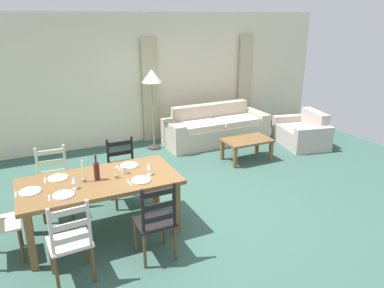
# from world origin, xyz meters

# --- Properties ---
(ground_plane) EXTENTS (9.60, 9.60, 0.02)m
(ground_plane) POSITION_xyz_m (0.00, 0.00, -0.01)
(ground_plane) COLOR #34564B
(wall_far) EXTENTS (9.60, 0.16, 2.70)m
(wall_far) POSITION_xyz_m (0.00, 3.30, 1.35)
(wall_far) COLOR beige
(wall_far) RESTS_ON ground_plane
(curtain_panel_left) EXTENTS (0.35, 0.08, 2.20)m
(curtain_panel_left) POSITION_xyz_m (0.51, 3.16, 1.10)
(curtain_panel_left) COLOR #BDB28A
(curtain_panel_left) RESTS_ON ground_plane
(curtain_panel_right) EXTENTS (0.35, 0.08, 2.20)m
(curtain_panel_right) POSITION_xyz_m (2.91, 3.16, 1.10)
(curtain_panel_right) COLOR #BDB28A
(curtain_panel_right) RESTS_ON ground_plane
(dining_table) EXTENTS (1.90, 0.96, 0.75)m
(dining_table) POSITION_xyz_m (-1.32, -0.11, 0.66)
(dining_table) COLOR brown
(dining_table) RESTS_ON ground_plane
(dining_chair_near_left) EXTENTS (0.44, 0.42, 0.96)m
(dining_chair_near_left) POSITION_xyz_m (-1.80, -0.88, 0.48)
(dining_chair_near_left) COLOR beige
(dining_chair_near_left) RESTS_ON ground_plane
(dining_chair_near_right) EXTENTS (0.42, 0.40, 0.96)m
(dining_chair_near_right) POSITION_xyz_m (-0.89, -0.89, 0.48)
(dining_chair_near_right) COLOR black
(dining_chair_near_right) RESTS_ON ground_plane
(dining_chair_far_left) EXTENTS (0.44, 0.42, 0.96)m
(dining_chair_far_left) POSITION_xyz_m (-1.79, 0.66, 0.48)
(dining_chair_far_left) COLOR beige
(dining_chair_far_left) RESTS_ON ground_plane
(dining_chair_far_right) EXTENTS (0.42, 0.40, 0.96)m
(dining_chair_far_right) POSITION_xyz_m (-0.84, 0.60, 0.48)
(dining_chair_far_right) COLOR black
(dining_chair_far_right) RESTS_ON ground_plane
(dinner_plate_near_left) EXTENTS (0.24, 0.24, 0.02)m
(dinner_plate_near_left) POSITION_xyz_m (-1.77, -0.36, 0.76)
(dinner_plate_near_left) COLOR white
(dinner_plate_near_left) RESTS_ON dining_table
(fork_near_left) EXTENTS (0.03, 0.17, 0.01)m
(fork_near_left) POSITION_xyz_m (-1.92, -0.36, 0.75)
(fork_near_left) COLOR silver
(fork_near_left) RESTS_ON dining_table
(dinner_plate_near_right) EXTENTS (0.24, 0.24, 0.02)m
(dinner_plate_near_right) POSITION_xyz_m (-0.87, -0.36, 0.76)
(dinner_plate_near_right) COLOR white
(dinner_plate_near_right) RESTS_ON dining_table
(fork_near_right) EXTENTS (0.02, 0.17, 0.01)m
(fork_near_right) POSITION_xyz_m (-1.02, -0.36, 0.75)
(fork_near_right) COLOR silver
(fork_near_right) RESTS_ON dining_table
(dinner_plate_far_left) EXTENTS (0.24, 0.24, 0.02)m
(dinner_plate_far_left) POSITION_xyz_m (-1.77, 0.14, 0.76)
(dinner_plate_far_left) COLOR white
(dinner_plate_far_left) RESTS_ON dining_table
(fork_far_left) EXTENTS (0.02, 0.17, 0.01)m
(fork_far_left) POSITION_xyz_m (-1.92, 0.14, 0.75)
(fork_far_left) COLOR silver
(fork_far_left) RESTS_ON dining_table
(dinner_plate_far_right) EXTENTS (0.24, 0.24, 0.02)m
(dinner_plate_far_right) POSITION_xyz_m (-0.87, 0.14, 0.76)
(dinner_plate_far_right) COLOR white
(dinner_plate_far_right) RESTS_ON dining_table
(fork_far_right) EXTENTS (0.02, 0.17, 0.01)m
(fork_far_right) POSITION_xyz_m (-1.02, 0.14, 0.75)
(fork_far_right) COLOR silver
(fork_far_right) RESTS_ON dining_table
(dinner_plate_head_west) EXTENTS (0.24, 0.24, 0.02)m
(dinner_plate_head_west) POSITION_xyz_m (-2.10, -0.11, 0.76)
(dinner_plate_head_west) COLOR white
(dinner_plate_head_west) RESTS_ON dining_table
(fork_head_west) EXTENTS (0.02, 0.17, 0.01)m
(fork_head_west) POSITION_xyz_m (-2.25, -0.11, 0.75)
(fork_head_west) COLOR silver
(fork_head_west) RESTS_ON dining_table
(wine_bottle) EXTENTS (0.07, 0.07, 0.32)m
(wine_bottle) POSITION_xyz_m (-1.34, -0.11, 0.87)
(wine_bottle) COLOR #471919
(wine_bottle) RESTS_ON dining_table
(wine_glass_near_left) EXTENTS (0.06, 0.06, 0.16)m
(wine_glass_near_left) POSITION_xyz_m (-1.63, -0.24, 0.86)
(wine_glass_near_left) COLOR white
(wine_glass_near_left) RESTS_ON dining_table
(wine_glass_near_right) EXTENTS (0.06, 0.06, 0.16)m
(wine_glass_near_right) POSITION_xyz_m (-0.72, -0.24, 0.86)
(wine_glass_near_right) COLOR white
(wine_glass_near_right) RESTS_ON dining_table
(coffee_cup_primary) EXTENTS (0.07, 0.07, 0.09)m
(coffee_cup_primary) POSITION_xyz_m (-0.99, -0.06, 0.80)
(coffee_cup_primary) COLOR beige
(coffee_cup_primary) RESTS_ON dining_table
(candle_tall) EXTENTS (0.05, 0.05, 0.28)m
(candle_tall) POSITION_xyz_m (-1.50, -0.09, 0.83)
(candle_tall) COLOR #998C66
(candle_tall) RESTS_ON dining_table
(candle_short) EXTENTS (0.05, 0.05, 0.15)m
(candle_short) POSITION_xyz_m (-1.12, -0.15, 0.79)
(candle_short) COLOR #998C66
(candle_short) RESTS_ON dining_table
(couch) EXTENTS (2.29, 0.83, 0.80)m
(couch) POSITION_xyz_m (1.71, 2.43, 0.29)
(couch) COLOR #BEAE98
(couch) RESTS_ON ground_plane
(coffee_table) EXTENTS (0.90, 0.56, 0.42)m
(coffee_table) POSITION_xyz_m (1.72, 1.21, 0.36)
(coffee_table) COLOR brown
(coffee_table) RESTS_ON ground_plane
(armchair_upholstered) EXTENTS (1.02, 1.30, 0.72)m
(armchair_upholstered) POSITION_xyz_m (3.33, 1.45, 0.25)
(armchair_upholstered) COLOR #B7A79F
(armchair_upholstered) RESTS_ON ground_plane
(standing_lamp) EXTENTS (0.40, 0.40, 1.64)m
(standing_lamp) POSITION_xyz_m (0.36, 2.61, 1.41)
(standing_lamp) COLOR #332D28
(standing_lamp) RESTS_ON ground_plane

